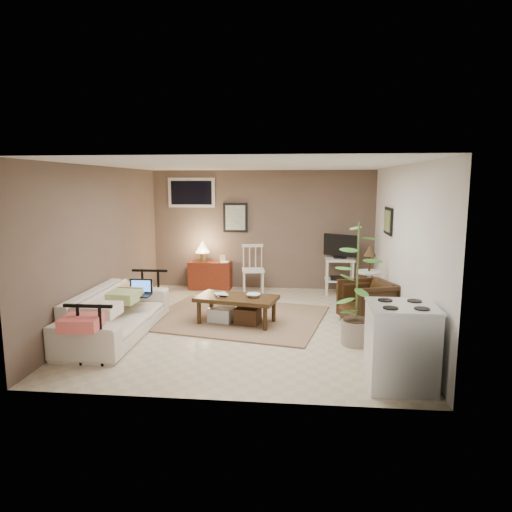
# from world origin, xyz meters

# --- Properties ---
(floor) EXTENTS (5.00, 5.00, 0.00)m
(floor) POSITION_xyz_m (0.00, 0.00, 0.00)
(floor) COLOR #C1B293
(floor) RESTS_ON ground
(art_back) EXTENTS (0.50, 0.03, 0.60)m
(art_back) POSITION_xyz_m (-0.55, 2.48, 1.45)
(art_back) COLOR black
(art_right) EXTENTS (0.03, 0.60, 0.45)m
(art_right) POSITION_xyz_m (2.23, 1.05, 1.52)
(art_right) COLOR black
(window) EXTENTS (0.96, 0.03, 0.60)m
(window) POSITION_xyz_m (-1.45, 2.48, 1.95)
(window) COLOR silver
(rug) EXTENTS (3.02, 2.61, 0.03)m
(rug) POSITION_xyz_m (-0.22, 0.30, 0.01)
(rug) COLOR #896B50
(rug) RESTS_ON floor
(coffee_table) EXTENTS (1.31, 0.87, 0.46)m
(coffee_table) POSITION_xyz_m (-0.19, -0.01, 0.26)
(coffee_table) COLOR #35200E
(coffee_table) RESTS_ON floor
(sofa) EXTENTS (0.65, 2.23, 0.87)m
(sofa) POSITION_xyz_m (-1.80, -0.69, 0.44)
(sofa) COLOR silver
(sofa) RESTS_ON floor
(sofa_pillows) EXTENTS (0.43, 2.12, 0.15)m
(sofa_pillows) POSITION_xyz_m (-1.75, -0.95, 0.54)
(sofa_pillows) COLOR #EDE1C4
(sofa_pillows) RESTS_ON sofa
(sofa_end_rails) EXTENTS (0.60, 2.23, 0.75)m
(sofa_end_rails) POSITION_xyz_m (-1.67, -0.69, 0.38)
(sofa_end_rails) COLOR black
(sofa_end_rails) RESTS_ON floor
(laptop) EXTENTS (0.34, 0.25, 0.23)m
(laptop) POSITION_xyz_m (-1.59, -0.31, 0.56)
(laptop) COLOR black
(laptop) RESTS_ON sofa
(red_console) EXTENTS (0.85, 0.38, 0.98)m
(red_console) POSITION_xyz_m (-1.06, 2.28, 0.34)
(red_console) COLOR maroon
(red_console) RESTS_ON floor
(spindle_chair) EXTENTS (0.49, 0.49, 0.94)m
(spindle_chair) POSITION_xyz_m (-0.15, 2.09, 0.44)
(spindle_chair) COLOR silver
(spindle_chair) RESTS_ON floor
(tv_stand) EXTENTS (0.62, 0.45, 1.17)m
(tv_stand) POSITION_xyz_m (1.54, 2.10, 0.62)
(tv_stand) COLOR silver
(tv_stand) RESTS_ON floor
(side_table) EXTENTS (0.42, 0.42, 1.13)m
(side_table) POSITION_xyz_m (1.93, 0.96, 0.70)
(side_table) COLOR silver
(side_table) RESTS_ON floor
(armchair) EXTENTS (0.88, 0.91, 0.74)m
(armchair) POSITION_xyz_m (1.81, 0.20, 0.37)
(armchair) COLOR black
(armchair) RESTS_ON floor
(potted_plant) EXTENTS (0.42, 0.42, 1.67)m
(potted_plant) POSITION_xyz_m (1.53, -0.74, 0.89)
(potted_plant) COLOR tan
(potted_plant) RESTS_ON floor
(stove) EXTENTS (0.69, 0.64, 0.90)m
(stove) POSITION_xyz_m (1.85, -1.99, 0.45)
(stove) COLOR silver
(stove) RESTS_ON floor
(bowl) EXTENTS (0.21, 0.09, 0.21)m
(bowl) POSITION_xyz_m (0.08, -0.01, 0.54)
(bowl) COLOR #35200E
(bowl) RESTS_ON coffee_table
(book_table) EXTENTS (0.17, 0.09, 0.25)m
(book_table) POSITION_xyz_m (-0.51, 0.02, 0.56)
(book_table) COLOR #35200E
(book_table) RESTS_ON coffee_table
(book_console) EXTENTS (0.16, 0.03, 0.21)m
(book_console) POSITION_xyz_m (-0.81, 2.17, 0.68)
(book_console) COLOR #35200E
(book_console) RESTS_ON red_console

